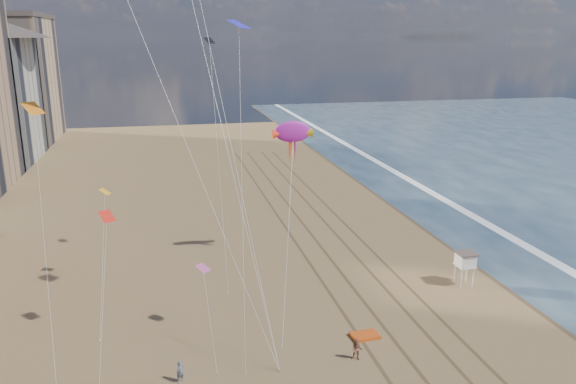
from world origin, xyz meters
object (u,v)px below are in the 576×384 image
at_px(grounded_kite, 365,336).
at_px(lifeguard_stand, 465,260).
at_px(kite_flyer_a, 180,372).
at_px(kite_flyer_b, 357,349).
at_px(show_kite, 293,132).

bearing_deg(grounded_kite, lifeguard_stand, 25.13).
height_order(kite_flyer_a, kite_flyer_b, kite_flyer_b).
relative_size(grounded_kite, kite_flyer_b, 1.31).
bearing_deg(kite_flyer_b, lifeguard_stand, 62.76).
height_order(lifeguard_stand, grounded_kite, lifeguard_stand).
distance_m(lifeguard_stand, kite_flyer_a, 27.84).
height_order(lifeguard_stand, kite_flyer_a, lifeguard_stand).
xyz_separation_m(lifeguard_stand, kite_flyer_b, (-13.80, -9.70, -1.64)).
bearing_deg(kite_flyer_a, kite_flyer_b, -18.78).
height_order(show_kite, kite_flyer_a, show_kite).
bearing_deg(lifeguard_stand, kite_flyer_a, -159.64).
height_order(grounded_kite, kite_flyer_a, kite_flyer_a).
height_order(lifeguard_stand, kite_flyer_b, lifeguard_stand).
height_order(lifeguard_stand, show_kite, show_kite).
xyz_separation_m(lifeguard_stand, grounded_kite, (-12.15, -6.89, -2.33)).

